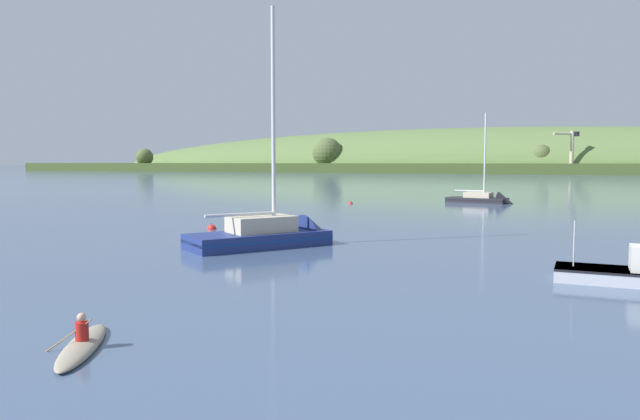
% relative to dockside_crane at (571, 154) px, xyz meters
% --- Properties ---
extents(far_shoreline_hill, '(504.89, 99.10, 40.59)m').
position_rel_dockside_crane_xyz_m(far_shoreline_hill, '(-40.27, 36.29, -7.31)').
color(far_shoreline_hill, '#3C4E24').
rests_on(far_shoreline_hill, ground).
extents(dockside_crane, '(9.06, 8.44, 16.19)m').
position_rel_dockside_crane_xyz_m(dockside_crane, '(0.00, 0.00, 0.00)').
color(dockside_crane, '#4C4C51').
rests_on(dockside_crane, ground).
extents(sailboat_near_mooring, '(7.77, 3.93, 11.40)m').
position_rel_dockside_crane_xyz_m(sailboat_near_mooring, '(-9.07, -171.04, -7.35)').
color(sailboat_near_mooring, '#232328').
rests_on(sailboat_near_mooring, ground).
extents(sailboat_far_left, '(7.42, 8.87, 14.36)m').
position_rel_dockside_crane_xyz_m(sailboat_far_left, '(-15.34, -210.70, -7.17)').
color(sailboat_far_left, navy).
rests_on(sailboat_far_left, ground).
extents(fishing_boat_moored, '(5.07, 2.18, 3.15)m').
position_rel_dockside_crane_xyz_m(fishing_boat_moored, '(2.10, -214.74, -7.25)').
color(fishing_boat_moored, '#ADB2BC').
rests_on(fishing_boat_moored, ground).
extents(canoe_with_paddler, '(2.63, 3.70, 1.02)m').
position_rel_dockside_crane_xyz_m(canoe_with_paddler, '(-11.45, -228.90, -7.43)').
color(canoe_with_paddler, gray).
rests_on(canoe_with_paddler, ground).
extents(mooring_buoy_midchannel, '(0.63, 0.63, 0.71)m').
position_rel_dockside_crane_xyz_m(mooring_buoy_midchannel, '(-23.12, -205.34, -7.52)').
color(mooring_buoy_midchannel, red).
rests_on(mooring_buoy_midchannel, ground).
extents(mooring_buoy_off_fishing_boat, '(0.46, 0.46, 0.54)m').
position_rel_dockside_crane_xyz_m(mooring_buoy_off_fishing_boat, '(-22.80, -178.01, -7.52)').
color(mooring_buoy_off_fishing_boat, red).
rests_on(mooring_buoy_off_fishing_boat, ground).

